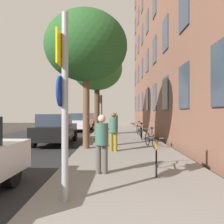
{
  "coord_description": "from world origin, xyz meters",
  "views": [
    {
      "loc": [
        0.51,
        -0.76,
        1.72
      ],
      "look_at": [
        0.49,
        12.84,
        1.74
      ],
      "focal_mm": 35.71,
      "sensor_mm": 36.0,
      "label": 1
    }
  ],
  "objects_px": {
    "sign_post": "(64,96)",
    "pedestrian_2": "(116,121)",
    "bicycle_1": "(151,139)",
    "bicycle_3": "(139,129)",
    "pedestrian_1": "(114,129)",
    "tree_far": "(97,69)",
    "car_3": "(88,119)",
    "car_1": "(56,129)",
    "bicycle_2": "(141,132)",
    "bicycle_0": "(157,158)",
    "car_2": "(81,122)",
    "traffic_light": "(101,105)",
    "pedestrian_0": "(102,140)",
    "tree_near": "(86,47)"
  },
  "relations": [
    {
      "from": "bicycle_0",
      "to": "bicycle_2",
      "type": "height_order",
      "value": "bicycle_2"
    },
    {
      "from": "bicycle_1",
      "to": "car_3",
      "type": "xyz_separation_m",
      "value": [
        -4.88,
        18.45,
        0.37
      ]
    },
    {
      "from": "bicycle_0",
      "to": "bicycle_3",
      "type": "xyz_separation_m",
      "value": [
        0.69,
        9.69,
        0.02
      ]
    },
    {
      "from": "traffic_light",
      "to": "pedestrian_0",
      "type": "relative_size",
      "value": 2.19
    },
    {
      "from": "tree_near",
      "to": "bicycle_1",
      "type": "height_order",
      "value": "tree_near"
    },
    {
      "from": "car_1",
      "to": "pedestrian_0",
      "type": "bearing_deg",
      "value": -66.08
    },
    {
      "from": "car_2",
      "to": "bicycle_2",
      "type": "bearing_deg",
      "value": -55.89
    },
    {
      "from": "traffic_light",
      "to": "tree_far",
      "type": "relative_size",
      "value": 0.53
    },
    {
      "from": "bicycle_0",
      "to": "pedestrian_2",
      "type": "height_order",
      "value": "pedestrian_2"
    },
    {
      "from": "pedestrian_2",
      "to": "car_1",
      "type": "relative_size",
      "value": 0.39
    },
    {
      "from": "bicycle_3",
      "to": "tree_near",
      "type": "bearing_deg",
      "value": -117.6
    },
    {
      "from": "tree_far",
      "to": "car_3",
      "type": "distance_m",
      "value": 13.46
    },
    {
      "from": "bicycle_0",
      "to": "pedestrian_2",
      "type": "distance_m",
      "value": 10.43
    },
    {
      "from": "sign_post",
      "to": "bicycle_3",
      "type": "xyz_separation_m",
      "value": [
        2.76,
        11.73,
        -1.51
      ]
    },
    {
      "from": "car_2",
      "to": "bicycle_0",
      "type": "bearing_deg",
      "value": -74.15
    },
    {
      "from": "bicycle_1",
      "to": "pedestrian_2",
      "type": "relative_size",
      "value": 0.96
    },
    {
      "from": "car_2",
      "to": "bicycle_3",
      "type": "bearing_deg",
      "value": -44.28
    },
    {
      "from": "car_2",
      "to": "bicycle_1",
      "type": "bearing_deg",
      "value": -65.27
    },
    {
      "from": "bicycle_1",
      "to": "car_1",
      "type": "xyz_separation_m",
      "value": [
        -4.82,
        1.78,
        0.37
      ]
    },
    {
      "from": "tree_far",
      "to": "bicycle_2",
      "type": "distance_m",
      "value": 5.75
    },
    {
      "from": "sign_post",
      "to": "pedestrian_2",
      "type": "distance_m",
      "value": 12.5
    },
    {
      "from": "tree_far",
      "to": "car_2",
      "type": "distance_m",
      "value": 6.17
    },
    {
      "from": "pedestrian_0",
      "to": "car_1",
      "type": "height_order",
      "value": "pedestrian_0"
    },
    {
      "from": "bicycle_1",
      "to": "car_3",
      "type": "relative_size",
      "value": 0.35
    },
    {
      "from": "car_3",
      "to": "car_1",
      "type": "bearing_deg",
      "value": -89.82
    },
    {
      "from": "car_3",
      "to": "bicycle_1",
      "type": "bearing_deg",
      "value": -75.19
    },
    {
      "from": "car_1",
      "to": "car_2",
      "type": "relative_size",
      "value": 0.95
    },
    {
      "from": "bicycle_1",
      "to": "bicycle_3",
      "type": "distance_m",
      "value": 5.47
    },
    {
      "from": "traffic_light",
      "to": "car_3",
      "type": "xyz_separation_m",
      "value": [
        -1.93,
        6.28,
        -1.59
      ]
    },
    {
      "from": "pedestrian_2",
      "to": "bicycle_0",
      "type": "bearing_deg",
      "value": -84.75
    },
    {
      "from": "bicycle_3",
      "to": "pedestrian_1",
      "type": "distance_m",
      "value": 6.85
    },
    {
      "from": "car_3",
      "to": "sign_post",
      "type": "bearing_deg",
      "value": -84.88
    },
    {
      "from": "tree_near",
      "to": "pedestrian_0",
      "type": "relative_size",
      "value": 3.96
    },
    {
      "from": "tree_far",
      "to": "bicycle_2",
      "type": "bearing_deg",
      "value": -41.05
    },
    {
      "from": "pedestrian_1",
      "to": "car_2",
      "type": "xyz_separation_m",
      "value": [
        -2.93,
        11.22,
        -0.19
      ]
    },
    {
      "from": "bicycle_1",
      "to": "car_3",
      "type": "distance_m",
      "value": 19.08
    },
    {
      "from": "pedestrian_1",
      "to": "pedestrian_2",
      "type": "xyz_separation_m",
      "value": [
        0.19,
        7.26,
        0.01
      ]
    },
    {
      "from": "pedestrian_2",
      "to": "traffic_light",
      "type": "bearing_deg",
      "value": 103.14
    },
    {
      "from": "car_2",
      "to": "tree_far",
      "type": "bearing_deg",
      "value": -67.77
    },
    {
      "from": "bicycle_1",
      "to": "pedestrian_1",
      "type": "xyz_separation_m",
      "value": [
        -1.73,
        -1.11,
        0.56
      ]
    },
    {
      "from": "sign_post",
      "to": "tree_near",
      "type": "height_order",
      "value": "tree_near"
    },
    {
      "from": "car_1",
      "to": "bicycle_1",
      "type": "bearing_deg",
      "value": -20.28
    },
    {
      "from": "sign_post",
      "to": "bicycle_0",
      "type": "bearing_deg",
      "value": 44.51
    },
    {
      "from": "bicycle_1",
      "to": "pedestrian_2",
      "type": "bearing_deg",
      "value": 104.09
    },
    {
      "from": "bicycle_2",
      "to": "car_3",
      "type": "relative_size",
      "value": 0.4
    },
    {
      "from": "tree_far",
      "to": "tree_near",
      "type": "bearing_deg",
      "value": -90.64
    },
    {
      "from": "bicycle_0",
      "to": "car_2",
      "type": "bearing_deg",
      "value": 105.85
    },
    {
      "from": "bicycle_3",
      "to": "pedestrian_1",
      "type": "height_order",
      "value": "pedestrian_1"
    },
    {
      "from": "pedestrian_1",
      "to": "pedestrian_2",
      "type": "relative_size",
      "value": 0.98
    },
    {
      "from": "traffic_light",
      "to": "tree_near",
      "type": "height_order",
      "value": "tree_near"
    }
  ]
}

